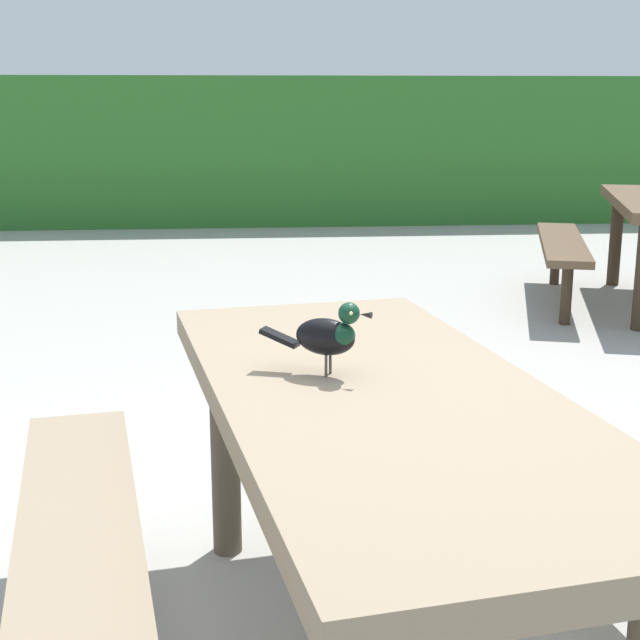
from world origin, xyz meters
name	(u,v)px	position (x,y,z in m)	size (l,w,h in m)	color
ground_plane	(311,630)	(0.00, 0.00, 0.00)	(60.00, 60.00, 0.00)	#A3A099
hedge_wall	(255,148)	(0.00, 8.71, 0.80)	(28.00, 1.99, 1.61)	#2D6B28
picnic_table_foreground	(380,462)	(0.15, -0.18, 0.56)	(1.95, 1.97, 0.74)	#84725B
bird_grackle	(329,334)	(0.04, -0.08, 0.84)	(0.27, 0.16, 0.18)	black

